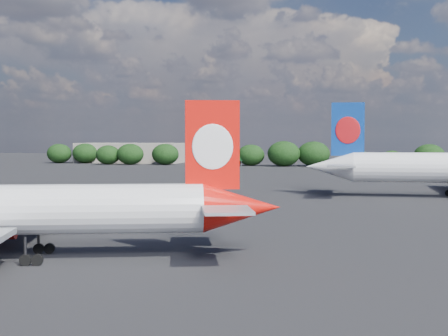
# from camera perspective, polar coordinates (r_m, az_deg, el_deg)

# --- Properties ---
(ground) EXTENTS (500.00, 500.00, 0.00)m
(ground) POSITION_cam_1_polar(r_m,az_deg,el_deg) (110.20, -2.49, -2.78)
(ground) COLOR black
(ground) RESTS_ON ground
(qantas_airliner) EXTENTS (42.81, 41.09, 14.27)m
(qantas_airliner) POSITION_cam_1_polar(r_m,az_deg,el_deg) (58.27, -17.44, -3.79)
(qantas_airliner) COLOR white
(qantas_airliner) RESTS_ON ground
(terminal_building) EXTENTS (42.00, 16.00, 8.00)m
(terminal_building) POSITION_cam_1_polar(r_m,az_deg,el_deg) (255.78, -8.63, 1.38)
(terminal_building) COLOR gray
(terminal_building) RESTS_ON ground
(highway_sign) EXTENTS (6.00, 0.30, 4.50)m
(highway_sign) POSITION_cam_1_polar(r_m,az_deg,el_deg) (226.78, 0.96, 0.98)
(highway_sign) COLOR #156926
(highway_sign) RESTS_ON ground
(billboard_yellow) EXTENTS (5.00, 0.30, 5.50)m
(billboard_yellow) POSITION_cam_1_polar(r_m,az_deg,el_deg) (228.42, 8.66, 1.15)
(billboard_yellow) COLOR gold
(billboard_yellow) RESTS_ON ground
(horizon_treeline) EXTENTS (205.08, 16.28, 9.09)m
(horizon_treeline) POSITION_cam_1_polar(r_m,az_deg,el_deg) (227.12, 5.15, 1.16)
(horizon_treeline) COLOR black
(horizon_treeline) RESTS_ON ground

